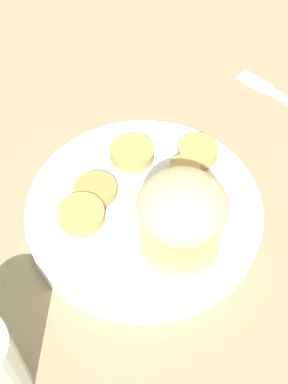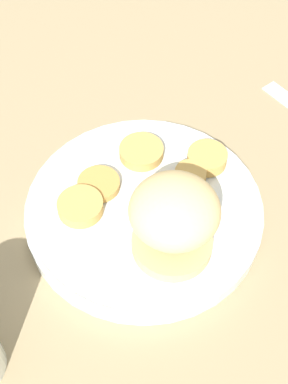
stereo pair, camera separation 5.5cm
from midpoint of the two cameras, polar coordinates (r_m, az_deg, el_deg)
The scene contains 9 objects.
ground_plane at distance 0.64m, azimuth -2.46°, elevation -2.69°, with size 4.00×4.00×0.00m, color #937F5B.
dinner_plate at distance 0.63m, azimuth -2.50°, elevation -2.06°, with size 0.28×0.28×0.02m.
sandwich at distance 0.55m, azimuth 1.20°, elevation -2.61°, with size 0.09×0.09×0.10m.
potato_round_0 at distance 0.61m, azimuth -9.26°, elevation -2.52°, with size 0.05×0.05×0.01m, color tan.
potato_round_1 at distance 0.63m, azimuth -7.68°, elevation 0.10°, with size 0.05×0.05×0.01m, color #BC8942.
potato_round_2 at distance 0.66m, azimuth -3.67°, elevation 4.10°, with size 0.06×0.06×0.01m, color tan.
potato_round_3 at distance 0.64m, azimuth 2.08°, elevation 2.06°, with size 0.04×0.04×0.02m, color tan.
potato_round_4 at distance 0.66m, azimuth 3.40°, elevation 4.23°, with size 0.05×0.05×0.02m, color tan.
fork at distance 0.79m, azimuth 12.71°, elevation 9.70°, with size 0.03×0.16×0.00m.
Camera 1 is at (0.24, 0.27, 0.53)m, focal length 50.00 mm.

